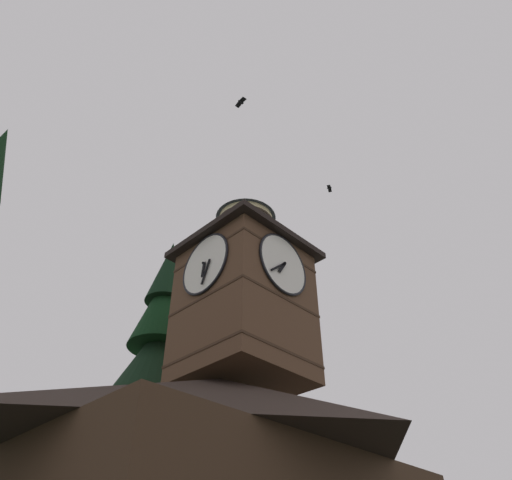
{
  "coord_description": "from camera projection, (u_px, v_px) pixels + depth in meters",
  "views": [
    {
      "loc": [
        9.66,
        11.67,
        2.07
      ],
      "look_at": [
        -1.78,
        0.34,
        14.36
      ],
      "focal_mm": 33.94,
      "sensor_mm": 36.0,
      "label": 1
    }
  ],
  "objects": [
    {
      "name": "clock_tower",
      "position": [
        244.0,
        296.0,
        18.87
      ],
      "size": [
        4.75,
        4.75,
        8.72
      ],
      "color": "brown",
      "rests_on": "building_main"
    },
    {
      "name": "pine_tree_behind",
      "position": [
        147.0,
        444.0,
        19.88
      ],
      "size": [
        6.93,
        6.93,
        17.8
      ],
      "color": "#473323",
      "rests_on": "ground_plane"
    },
    {
      "name": "moon",
      "position": [
        144.0,
        405.0,
        48.62
      ],
      "size": [
        1.96,
        1.96,
        1.96
      ],
      "color": "silver"
    },
    {
      "name": "flying_bird_high",
      "position": [
        241.0,
        102.0,
        20.22
      ],
      "size": [
        0.29,
        0.59,
        0.15
      ],
      "color": "black"
    },
    {
      "name": "flying_bird_low",
      "position": [
        329.0,
        188.0,
        23.04
      ],
      "size": [
        0.51,
        0.36,
        0.12
      ],
      "color": "black"
    }
  ]
}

